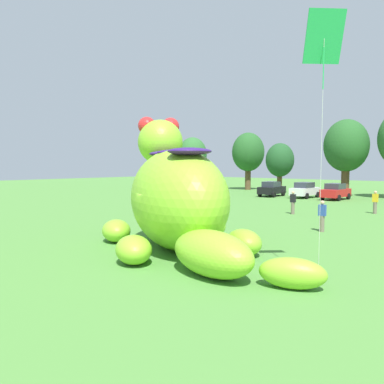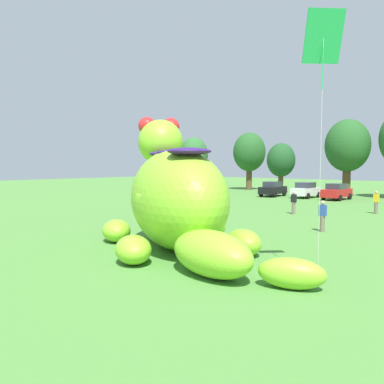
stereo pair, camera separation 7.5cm
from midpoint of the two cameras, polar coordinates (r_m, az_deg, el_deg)
The scene contains 14 objects.
ground_plane at distance 15.54m, azimuth -2.65°, elevation -9.46°, with size 160.00×160.00×0.00m, color #4C8438.
giant_inflatable_creature at distance 16.46m, azimuth -2.35°, elevation -0.79°, with size 11.90×8.26×6.12m.
car_black at distance 44.56m, azimuth 11.88°, elevation 0.46°, with size 2.14×4.20×1.72m.
car_white at distance 43.43m, azimuth 16.61°, elevation 0.29°, with size 2.06×4.16×1.72m.
car_red at distance 42.07m, azimuth 20.79°, elevation 0.07°, with size 2.06×4.16×1.72m.
tree_far_left at distance 59.16m, azimuth 0.04°, elevation 5.61°, with size 4.45×4.45×7.90m.
tree_left at distance 55.72m, azimuth 8.43°, elevation 5.92°, with size 4.67×4.67×8.29m.
tree_mid_left at distance 50.23m, azimuth 13.07°, elevation 4.67°, with size 3.62×3.62×6.43m.
tree_centre_left at distance 46.80m, azimuth 22.19°, elevation 6.43°, with size 4.96×4.96×8.81m.
spectator_near_inflatable at distance 21.75m, azimuth 18.94°, elevation -3.48°, with size 0.38×0.26×1.71m.
spectator_mid_field at distance 27.29m, azimuth -7.40°, elevation -1.78°, with size 0.38×0.26×1.71m.
spectator_wandering at distance 31.24m, azimuth 25.84°, elevation -1.42°, with size 0.38×0.26×1.71m.
spectator_far_side at distance 28.83m, azimuth 14.91°, elevation -1.57°, with size 0.38×0.26×1.71m.
tethered_flying_kite at distance 12.44m, azimuth 19.14°, elevation 20.69°, with size 1.13×1.13×8.09m.
Camera 1 is at (10.46, -10.89, 3.65)m, focal length 35.35 mm.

